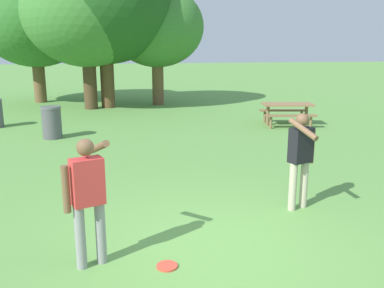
{
  "coord_description": "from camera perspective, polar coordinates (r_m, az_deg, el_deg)",
  "views": [
    {
      "loc": [
        -1.23,
        -5.08,
        2.71
      ],
      "look_at": [
        0.04,
        1.97,
        1.0
      ],
      "focal_mm": 38.78,
      "sensor_mm": 36.0,
      "label": 1
    }
  ],
  "objects": [
    {
      "name": "person_catcher",
      "position": [
        5.23,
        -14.15,
        -6.54
      ],
      "size": [
        0.58,
        0.8,
        1.64
      ],
      "color": "gray",
      "rests_on": "ground"
    },
    {
      "name": "tree_tall_left",
      "position": [
        21.5,
        -20.87,
        15.64
      ],
      "size": [
        5.15,
        5.15,
        6.06
      ],
      "color": "brown",
      "rests_on": "ground"
    },
    {
      "name": "tree_slender_mid",
      "position": [
        19.49,
        -4.85,
        15.71
      ],
      "size": [
        4.25,
        4.25,
        5.33
      ],
      "color": "brown",
      "rests_on": "ground"
    },
    {
      "name": "tree_broad_center",
      "position": [
        18.59,
        -14.36,
        17.02
      ],
      "size": [
        5.23,
        5.23,
        6.24
      ],
      "color": "#4C3823",
      "rests_on": "ground"
    },
    {
      "name": "tree_far_right",
      "position": [
        18.88,
        -12.04,
        18.3
      ],
      "size": [
        5.93,
        5.93,
        6.94
      ],
      "color": "brown",
      "rests_on": "ground"
    },
    {
      "name": "picnic_table_near",
      "position": [
        14.67,
        12.98,
        4.67
      ],
      "size": [
        1.92,
        1.69,
        0.77
      ],
      "color": "olive",
      "rests_on": "ground"
    },
    {
      "name": "ground_plane",
      "position": [
        5.89,
        3.1,
        -14.0
      ],
      "size": [
        120.0,
        120.0,
        0.0
      ],
      "primitive_type": "plane",
      "color": "#609947"
    },
    {
      "name": "frisbee",
      "position": [
        5.43,
        -3.45,
        -16.41
      ],
      "size": [
        0.27,
        0.27,
        0.03
      ],
      "primitive_type": "cylinder",
      "color": "#E04733",
      "rests_on": "ground"
    },
    {
      "name": "person_thrower",
      "position": [
        7.08,
        14.76,
        -1.34
      ],
      "size": [
        0.58,
        0.8,
        1.64
      ],
      "color": "#B7AD93",
      "rests_on": "ground"
    },
    {
      "name": "trash_can_beside_table",
      "position": [
        12.99,
        -18.73,
        2.84
      ],
      "size": [
        0.59,
        0.59,
        0.96
      ],
      "color": "#515156",
      "rests_on": "ground"
    }
  ]
}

